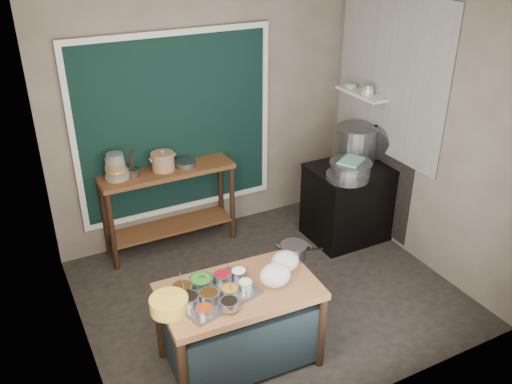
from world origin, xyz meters
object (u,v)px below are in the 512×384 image
steamer (351,168)px  yellow_basin (169,304)px  prep_table (240,325)px  back_counter (170,209)px  ceramic_crock (163,162)px  stock_pot (356,143)px  stove_block (349,203)px  utensil_cup (133,172)px  condiment_tray (215,295)px  saucepan (294,251)px

steamer → yellow_basin: bearing=-155.8°
prep_table → back_counter: bearing=89.9°
ceramic_crock → stock_pot: stock_pot is taller
steamer → stock_pot: bearing=46.8°
yellow_basin → ceramic_crock: size_ratio=1.11×
stove_block → utensil_cup: (-2.26, 0.74, 0.57)m
prep_table → condiment_tray: condiment_tray is taller
steamer → back_counter: bearing=153.3°
utensil_cup → ceramic_crock: bearing=0.8°
utensil_cup → ceramic_crock: ceramic_crock is taller
ceramic_crock → steamer: size_ratio=0.56×
ceramic_crock → yellow_basin: bearing=-107.9°
stove_block → stock_pot: 0.69m
prep_table → back_counter: 1.98m
saucepan → stove_block: bearing=61.2°
stock_pot → yellow_basin: bearing=-152.6°
stove_block → stock_pot: (0.16, 0.18, 0.65)m
back_counter → ceramic_crock: 0.56m
stove_block → yellow_basin: bearing=-154.2°
saucepan → condiment_tray: bearing=-143.9°
prep_table → utensil_cup: size_ratio=8.40×
yellow_basin → ceramic_crock: bearing=72.1°
yellow_basin → steamer: size_ratio=0.62×
prep_table → yellow_basin: yellow_basin is taller
condiment_tray → ceramic_crock: bearing=82.1°
prep_table → utensil_cup: (-0.26, 1.99, 0.62)m
saucepan → stock_pot: (1.56, 1.24, 0.26)m
condiment_tray → stock_pot: 2.78m
stock_pot → steamer: bearing=-133.2°
back_counter → prep_table: bearing=-92.9°
prep_table → saucepan: 0.77m
utensil_cup → saucepan: bearing=-64.5°
back_counter → yellow_basin: size_ratio=5.00×
stove_block → stock_pot: bearing=46.8°
stock_pot → ceramic_crock: bearing=164.7°
prep_table → stock_pot: (2.16, 1.42, 0.70)m
stove_block → saucepan: bearing=-142.5°
prep_table → steamer: 2.23m
back_counter → stove_block: 2.04m
condiment_tray → saucepan: saucepan is taller
prep_table → stock_pot: size_ratio=2.52×
stove_block → steamer: steamer is taller
back_counter → condiment_tray: bearing=-98.8°
saucepan → steamer: (1.25, 0.92, 0.14)m
condiment_tray → saucepan: 0.83m
saucepan → utensil_cup: bearing=139.2°
condiment_tray → steamer: size_ratio=1.30×
back_counter → utensil_cup: (-0.36, 0.01, 0.52)m
back_counter → stove_block: bearing=-21.0°
yellow_basin → utensil_cup: 2.03m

